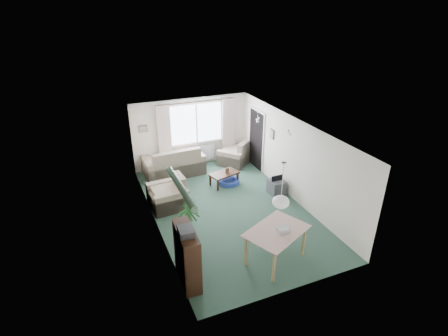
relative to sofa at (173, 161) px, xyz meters
name	(u,v)px	position (x,y,z in m)	size (l,w,h in m)	color
ground	(228,209)	(0.80, -2.75, -0.49)	(6.50, 6.50, 0.00)	#2B4839
window	(196,123)	(1.00, 0.48, 1.01)	(1.80, 0.03, 1.30)	white
curtain_rod	(196,102)	(1.00, 0.40, 1.78)	(2.60, 0.03, 0.03)	black
curtain_left	(164,135)	(-0.15, 0.38, 0.78)	(0.45, 0.08, 2.00)	beige
curtain_right	(228,126)	(2.15, 0.38, 0.78)	(0.45, 0.08, 2.00)	beige
radiator	(198,153)	(1.00, 0.44, -0.09)	(1.20, 0.10, 0.55)	white
doorway	(256,140)	(2.78, -0.55, 0.51)	(0.03, 0.95, 2.00)	black
pendant_lamp	(281,202)	(1.00, -5.05, 0.99)	(0.36, 0.36, 0.36)	white
tinsel_garland	(181,187)	(-1.12, -5.05, 1.79)	(1.60, 1.60, 0.12)	#196626
bauble_cluster_a	(258,118)	(2.10, -1.85, 1.73)	(0.20, 0.20, 0.20)	silver
bauble_cluster_b	(289,130)	(2.40, -3.05, 1.73)	(0.20, 0.20, 0.20)	silver
wall_picture_back	(143,129)	(-0.80, 0.48, 1.06)	(0.28, 0.03, 0.22)	brown
wall_picture_right	(272,134)	(2.78, -1.55, 1.06)	(0.03, 0.24, 0.30)	brown
sofa	(173,161)	(0.00, 0.00, 0.00)	(1.94, 1.03, 0.97)	beige
armchair_corner	(234,153)	(2.19, -0.02, -0.06)	(0.95, 0.90, 0.85)	beige
armchair_left	(167,192)	(-0.70, -1.93, -0.04)	(1.00, 0.95, 0.90)	beige
coffee_table	(224,179)	(1.26, -1.34, -0.29)	(0.89, 0.49, 0.40)	black
photo_frame	(227,171)	(1.36, -1.37, -0.01)	(0.12, 0.02, 0.16)	brown
bookshelf	(187,256)	(-1.04, -4.93, 0.13)	(0.34, 1.01, 1.24)	black
hifi_box	(186,232)	(-1.07, -5.05, 0.82)	(0.28, 0.35, 0.14)	#37383C
houseplant	(190,223)	(-0.64, -3.82, 0.12)	(0.52, 0.52, 1.20)	#1E592E
dining_table	(275,246)	(0.93, -5.08, -0.09)	(1.25, 0.83, 0.78)	#996C53
gift_box	(283,230)	(1.03, -5.17, 0.36)	(0.25, 0.18, 0.12)	silver
tv_cube	(276,187)	(2.50, -2.47, -0.27)	(0.43, 0.48, 0.43)	#403F44
pet_bed	(229,181)	(1.42, -1.33, -0.42)	(0.68, 0.68, 0.14)	navy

